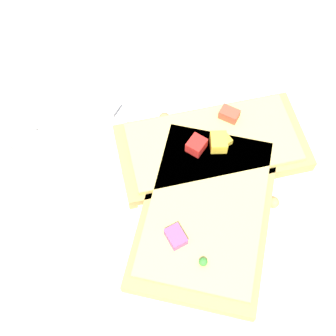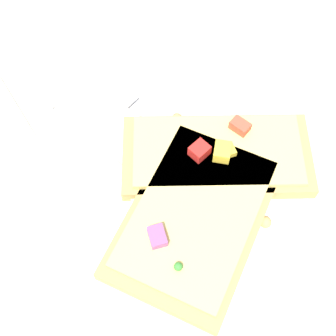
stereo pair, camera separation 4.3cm
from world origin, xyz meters
TOP-DOWN VIEW (x-y plane):
  - ground_plane at (0.00, 0.00)m, footprint 4.00×4.00m
  - plate at (0.00, 0.00)m, footprint 0.27×0.27m
  - fork at (-0.02, -0.04)m, footprint 0.20×0.07m
  - knife at (-0.07, 0.02)m, footprint 0.22×0.08m
  - pizza_slice_main at (0.05, -0.01)m, footprint 0.18×0.20m
  - pizza_slice_corner at (0.01, 0.05)m, footprint 0.16×0.19m
  - crumb_scatter at (0.05, 0.02)m, footprint 0.16×0.07m

SIDE VIEW (x-z plane):
  - ground_plane at x=0.00m, z-range 0.00..0.00m
  - plate at x=0.00m, z-range 0.00..0.01m
  - knife at x=-0.07m, z-range 0.01..0.02m
  - fork at x=-0.02m, z-range 0.01..0.02m
  - crumb_scatter at x=0.05m, z-range 0.01..0.02m
  - pizza_slice_main at x=0.05m, z-range 0.01..0.04m
  - pizza_slice_corner at x=0.01m, z-range 0.01..0.04m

